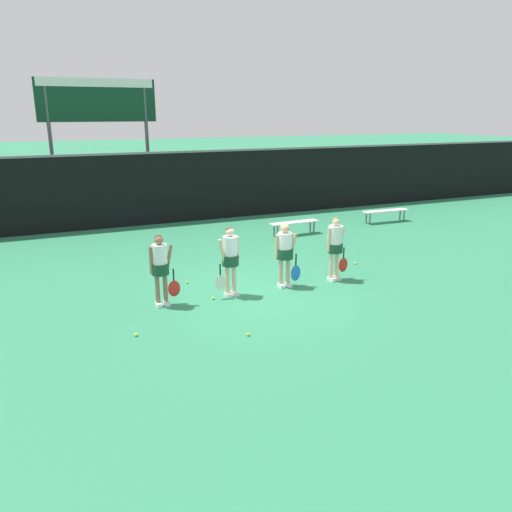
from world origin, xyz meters
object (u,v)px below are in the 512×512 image
object	(u,v)px
player_2	(285,249)
tennis_ball_1	(213,298)
bench_courtside	(294,224)
player_3	(335,244)
tennis_ball_4	(355,263)
player_1	(230,256)
player_0	(160,265)
scoreboard	(98,110)
bench_far	(386,212)
tennis_ball_3	(187,282)
tennis_ball_0	(136,335)
tennis_ball_2	(248,334)

from	to	relation	value
player_2	tennis_ball_1	distance (m)	2.13
bench_courtside	player_3	bearing A→B (deg)	-108.00
tennis_ball_4	player_1	bearing A→B (deg)	-167.34
player_0	player_2	xyz separation A→B (m)	(3.06, 0.03, 0.01)
tennis_ball_1	scoreboard	bearing A→B (deg)	95.67
bench_far	tennis_ball_3	bearing A→B (deg)	-154.60
bench_far	player_0	xyz separation A→B (m)	(-10.01, -5.10, 0.54)
player_0	tennis_ball_3	size ratio (longest dim) A/B	25.04
player_0	player_2	size ratio (longest dim) A/B	1.01
bench_courtside	player_1	distance (m)	6.31
tennis_ball_3	tennis_ball_4	distance (m)	4.82
player_0	player_1	xyz separation A→B (m)	(1.61, -0.04, 0.03)
bench_far	player_2	bearing A→B (deg)	-141.68
player_2	tennis_ball_4	xyz separation A→B (m)	(2.66, 0.85, -0.92)
bench_far	tennis_ball_0	distance (m)	12.65
bench_courtside	player_3	world-z (taller)	player_3
tennis_ball_1	tennis_ball_0	bearing A→B (deg)	-147.70
player_0	tennis_ball_0	distance (m)	1.86
bench_far	player_1	xyz separation A→B (m)	(-8.41, -5.15, 0.56)
bench_courtside	player_2	world-z (taller)	player_2
bench_courtside	scoreboard	bearing A→B (deg)	134.38
tennis_ball_0	tennis_ball_3	world-z (taller)	tennis_ball_0
bench_courtside	player_1	world-z (taller)	player_1
scoreboard	tennis_ball_0	size ratio (longest dim) A/B	76.91
player_2	tennis_ball_1	xyz separation A→B (m)	(-1.91, -0.15, -0.92)
player_0	scoreboard	bearing A→B (deg)	86.24
scoreboard	tennis_ball_0	world-z (taller)	scoreboard
bench_far	player_3	world-z (taller)	player_3
tennis_ball_4	tennis_ball_1	bearing A→B (deg)	-167.65
bench_far	player_0	distance (m)	11.25
player_3	tennis_ball_2	xyz separation A→B (m)	(-3.30, -2.19, -0.93)
player_2	tennis_ball_3	xyz separation A→B (m)	(-2.14, 1.17, -0.92)
player_2	scoreboard	bearing A→B (deg)	108.26
player_3	player_0	bearing A→B (deg)	171.11
player_3	tennis_ball_4	bearing A→B (deg)	27.16
bench_courtside	player_0	size ratio (longest dim) A/B	1.11
player_0	player_3	bearing A→B (deg)	-3.46
player_1	tennis_ball_1	size ratio (longest dim) A/B	24.16
player_2	player_3	size ratio (longest dim) A/B	0.98
player_0	tennis_ball_3	bearing A→B (deg)	49.86
player_2	tennis_ball_1	world-z (taller)	player_2
tennis_ball_4	bench_courtside	bearing A→B (deg)	89.15
bench_courtside	tennis_ball_3	xyz separation A→B (m)	(-4.86, -3.46, -0.37)
player_0	player_2	world-z (taller)	player_0
tennis_ball_2	player_3	bearing A→B (deg)	33.61
player_1	bench_far	bearing A→B (deg)	20.59
player_3	tennis_ball_0	world-z (taller)	player_3
tennis_ball_2	tennis_ball_4	world-z (taller)	tennis_ball_4
tennis_ball_4	player_0	bearing A→B (deg)	-171.25
bench_far	tennis_ball_4	bearing A→B (deg)	-133.28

